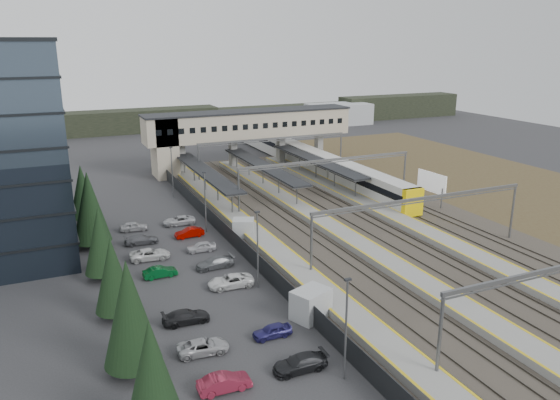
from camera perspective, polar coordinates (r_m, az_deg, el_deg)
name	(u,v)px	position (r m, az deg, el deg)	size (l,w,h in m)	color
ground	(295,249)	(65.60, 1.59, -5.12)	(220.00, 220.00, 0.00)	#2B2B2D
conifer_row	(105,250)	(54.75, -17.81, -4.98)	(4.42, 49.82, 9.50)	black
car_park	(195,278)	(57.13, -8.90, -8.05)	(10.75, 44.26, 1.29)	#96969A
lampposts	(227,220)	(62.37, -5.52, -2.11)	(0.50, 53.25, 8.07)	slate
fence	(230,235)	(67.28, -5.27, -3.71)	(0.08, 90.00, 2.00)	#26282B
relay_cabin_near	(311,304)	(49.70, 3.24, -10.80)	(3.95, 3.47, 2.74)	#A6A9AB
relay_cabin_far	(243,228)	(69.03, -3.84, -2.97)	(3.27, 3.05, 2.39)	#A6A9AB
rail_corridor	(342,224)	(73.81, 6.45, -2.49)	(34.00, 90.00, 0.92)	#39352D
canopies	(263,166)	(90.80, -1.80, 3.59)	(23.10, 30.00, 3.28)	black
footbridge	(236,129)	(104.06, -4.63, 7.45)	(40.40, 6.40, 11.20)	#B5AB90
gantries	(369,184)	(71.91, 9.23, 1.65)	(28.40, 62.28, 7.17)	slate
train	(308,159)	(104.51, 2.93, 4.35)	(3.14, 65.56, 3.95)	silver
billboard	(432,183)	(84.85, 15.56, 1.70)	(0.54, 5.94, 5.04)	slate
scrub_east	(535,196)	(96.41, 25.06, 0.40)	(34.00, 120.00, 0.06)	#46371F
treeline_far	(230,117)	(157.01, -5.25, 8.63)	(170.00, 19.00, 7.00)	black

